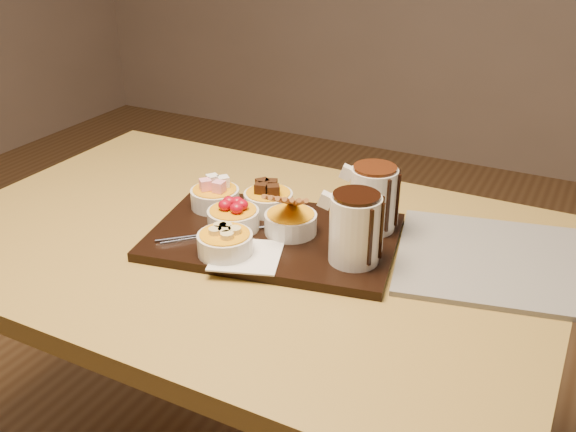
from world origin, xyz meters
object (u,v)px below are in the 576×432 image
at_px(pitcher_milk_chocolate, 373,199).
at_px(bowl_strawberries, 233,219).
at_px(newspaper, 509,262).
at_px(serving_board, 274,237).
at_px(dining_table, 244,280).
at_px(pitcher_dark_chocolate, 355,230).

bearing_deg(pitcher_milk_chocolate, bowl_strawberries, -163.61).
xyz_separation_m(bowl_strawberries, newspaper, (0.49, 0.14, -0.03)).
bearing_deg(newspaper, serving_board, -176.99).
distance_m(dining_table, pitcher_milk_chocolate, 0.31).
bearing_deg(pitcher_milk_chocolate, serving_board, -158.20).
height_order(pitcher_milk_chocolate, newspaper, pitcher_milk_chocolate).
relative_size(bowl_strawberries, pitcher_milk_chocolate, 0.82).
distance_m(dining_table, pitcher_dark_chocolate, 0.30).
xyz_separation_m(serving_board, pitcher_milk_chocolate, (0.16, 0.10, 0.07)).
height_order(serving_board, pitcher_dark_chocolate, pitcher_dark_chocolate).
bearing_deg(newspaper, pitcher_dark_chocolate, -162.09).
bearing_deg(serving_board, pitcher_dark_chocolate, -19.98).
height_order(bowl_strawberries, newspaper, bowl_strawberries).
distance_m(bowl_strawberries, newspaper, 0.51).
relative_size(serving_board, pitcher_milk_chocolate, 3.77).
xyz_separation_m(dining_table, pitcher_milk_chocolate, (0.22, 0.12, 0.18)).
bearing_deg(pitcher_milk_chocolate, pitcher_dark_chocolate, -94.40).
distance_m(dining_table, newspaper, 0.51).
bearing_deg(dining_table, pitcher_dark_chocolate, -3.05).
bearing_deg(dining_table, newspaper, 15.25).
height_order(serving_board, newspaper, serving_board).
bearing_deg(serving_board, dining_table, -178.23).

